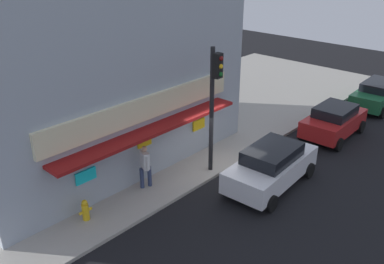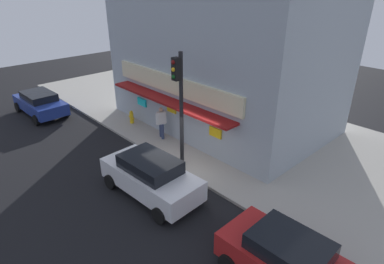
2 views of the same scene
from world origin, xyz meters
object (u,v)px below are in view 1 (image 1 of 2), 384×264
object	(u,v)px
pedestrian	(145,165)
parked_car_green	(377,93)
parked_car_red	(334,121)
parked_car_white	(271,166)
traffic_light	(214,95)
trash_can	(164,155)
fire_hydrant	(85,210)

from	to	relation	value
pedestrian	parked_car_green	xyz separation A→B (m)	(15.38, -3.15, -0.29)
pedestrian	parked_car_red	world-z (taller)	pedestrian
parked_car_green	parked_car_red	size ratio (longest dim) A/B	1.18
parked_car_red	parked_car_green	bearing A→B (deg)	-0.29
parked_car_white	parked_car_green	size ratio (longest dim) A/B	0.97
traffic_light	pedestrian	distance (m)	3.79
parked_car_green	trash_can	bearing A→B (deg)	163.98
fire_hydrant	traffic_light	bearing A→B (deg)	-10.09
trash_can	parked_car_red	world-z (taller)	parked_car_red
trash_can	pedestrian	xyz separation A→B (m)	(-1.72, -0.77, 0.51)
fire_hydrant	parked_car_green	bearing A→B (deg)	-9.59
fire_hydrant	parked_car_white	xyz separation A→B (m)	(6.43, -3.31, 0.36)
parked_car_white	parked_car_red	world-z (taller)	parked_car_white
traffic_light	parked_car_green	world-z (taller)	traffic_light
fire_hydrant	parked_car_red	world-z (taller)	parked_car_red
traffic_light	parked_car_white	size ratio (longest dim) A/B	1.15
parked_car_white	parked_car_green	xyz separation A→B (m)	(11.78, 0.24, -0.05)
parked_car_white	traffic_light	bearing A→B (deg)	109.94
parked_car_white	parked_car_green	distance (m)	11.78
traffic_light	fire_hydrant	size ratio (longest dim) A/B	6.64
pedestrian	traffic_light	bearing A→B (deg)	-21.17
traffic_light	fire_hydrant	world-z (taller)	traffic_light
parked_car_red	trash_can	bearing A→B (deg)	153.94
parked_car_white	fire_hydrant	bearing A→B (deg)	152.73
fire_hydrant	pedestrian	size ratio (longest dim) A/B	0.45
parked_car_white	parked_car_green	bearing A→B (deg)	1.15
parked_car_white	parked_car_red	distance (m)	6.09
trash_can	parked_car_white	distance (m)	4.57
traffic_light	pedestrian	world-z (taller)	traffic_light
traffic_light	parked_car_green	bearing A→B (deg)	-9.37
traffic_light	fire_hydrant	xyz separation A→B (m)	(-5.59, 0.99, -2.96)
fire_hydrant	parked_car_green	distance (m)	18.47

